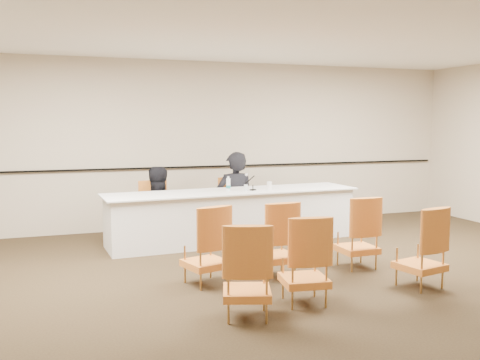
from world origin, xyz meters
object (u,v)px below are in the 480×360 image
at_px(aud_chair_back_left, 247,270).
at_px(aud_chair_front_mid, 275,239).
at_px(drinking_glass, 246,188).
at_px(panelist_main_chair, 235,206).
at_px(panelist_main, 235,205).
at_px(aud_chair_front_left, 206,245).
at_px(panelist_second, 156,218).
at_px(aud_chair_front_right, 357,232).
at_px(aud_chair_back_right, 420,247).
at_px(panel_table, 233,216).
at_px(panelist_second_chair, 156,211).
at_px(coffee_cup, 269,186).
at_px(aud_chair_back_mid, 304,259).
at_px(microphone, 253,182).
at_px(water_bottle, 228,184).

bearing_deg(aud_chair_back_left, aud_chair_front_mid, 73.73).
bearing_deg(drinking_glass, panelist_main_chair, 85.73).
relative_size(panelist_main, drinking_glass, 18.39).
xyz_separation_m(panelist_main_chair, aud_chair_front_left, (-1.28, -2.67, 0.00)).
bearing_deg(aud_chair_front_left, panelist_second, 76.50).
bearing_deg(aud_chair_front_right, panelist_main, 106.99).
bearing_deg(aud_chair_back_right, aud_chair_back_left, 174.45).
bearing_deg(aud_chair_front_mid, aud_chair_front_right, -0.73).
bearing_deg(panel_table, drinking_glass, -25.99).
xyz_separation_m(aud_chair_front_left, aud_chair_front_right, (2.07, 0.05, 0.00)).
height_order(aud_chair_back_left, aud_chair_back_right, same).
relative_size(panel_table, panelist_second_chair, 4.31).
xyz_separation_m(panelist_main_chair, panelist_second_chair, (-1.38, -0.08, 0.00)).
relative_size(coffee_cup, aud_chair_back_mid, 0.13).
xyz_separation_m(panelist_second, drinking_glass, (1.33, -0.61, 0.51)).
bearing_deg(panelist_main_chair, microphone, -87.21).
distance_m(coffee_cup, aud_chair_back_left, 3.56).
relative_size(panel_table, panelist_main, 2.22).
distance_m(panel_table, aud_chair_front_right, 2.27).
relative_size(aud_chair_front_right, aud_chair_back_right, 1.00).
height_order(panelist_main_chair, aud_chair_back_mid, same).
xyz_separation_m(panel_table, aud_chair_back_mid, (-0.24, -3.05, 0.06)).
bearing_deg(panelist_second, panelist_main, 178.91).
relative_size(aud_chair_front_mid, aud_chair_back_mid, 1.00).
bearing_deg(aud_chair_front_mid, aud_chair_back_left, -127.40).
distance_m(panelist_main_chair, aud_chair_back_left, 4.03).
relative_size(panel_table, coffee_cup, 31.92).
relative_size(panelist_main_chair, aud_chair_front_left, 1.00).
height_order(panelist_second_chair, aud_chair_back_mid, same).
bearing_deg(panelist_main_chair, aud_chair_front_mid, -101.42).
bearing_deg(panelist_main, aud_chair_front_right, 107.06).
distance_m(aud_chair_back_left, aud_chair_back_right, 2.24).
relative_size(drinking_glass, aud_chair_back_right, 0.11).
height_order(panelist_main, aud_chair_back_right, panelist_main).
bearing_deg(panelist_second, drinking_glass, 151.11).
height_order(panelist_second_chair, water_bottle, water_bottle).
relative_size(panelist_second, panelist_second_chair, 1.75).
bearing_deg(aud_chair_front_mid, drinking_glass, 77.25).
height_order(aud_chair_front_right, aud_chair_back_mid, same).
relative_size(aud_chair_front_left, aud_chair_back_left, 1.00).
distance_m(aud_chair_front_mid, aud_chair_back_mid, 0.99).
xyz_separation_m(microphone, coffee_cup, (0.29, 0.01, -0.07)).
relative_size(panelist_second_chair, aud_chair_front_right, 1.00).
bearing_deg(drinking_glass, aud_chair_front_right, -66.33).
bearing_deg(coffee_cup, panel_table, 174.00).
xyz_separation_m(coffee_cup, aud_chair_back_mid, (-0.84, -2.99, -0.41)).
xyz_separation_m(water_bottle, aud_chair_back_left, (-0.88, -3.25, -0.46)).
bearing_deg(panelist_second, panelist_second_chair, 180.00).
bearing_deg(aud_chair_back_left, panelist_main, 90.81).
height_order(panelist_second, aud_chair_back_right, panelist_second).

